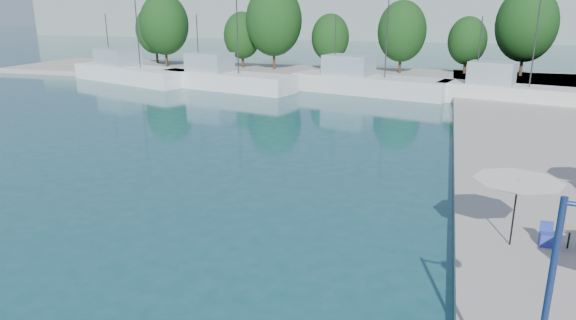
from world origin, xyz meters
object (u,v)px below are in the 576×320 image
(trawler_03, at_px, (366,83))
(trawler_04, at_px, (508,93))
(trawler_02, at_px, (224,79))
(umbrella_white, at_px, (517,187))
(street_lamp, at_px, (572,284))
(trawler_01, at_px, (130,73))

(trawler_03, relative_size, trawler_04, 1.23)
(trawler_02, height_order, trawler_04, same)
(trawler_04, xyz_separation_m, umbrella_white, (-2.88, -32.08, 1.65))
(trawler_03, xyz_separation_m, street_lamp, (10.18, -43.88, 3.02))
(trawler_01, distance_m, street_lamp, 58.70)
(umbrella_white, relative_size, street_lamp, 0.59)
(street_lamp, bearing_deg, trawler_02, 127.34)
(trawler_02, bearing_deg, street_lamp, -45.46)
(trawler_01, relative_size, street_lamp, 3.48)
(trawler_01, distance_m, trawler_04, 41.67)
(trawler_02, xyz_separation_m, trawler_04, (28.47, -1.17, 0.00))
(trawler_02, xyz_separation_m, umbrella_white, (25.60, -33.25, 1.65))
(umbrella_white, bearing_deg, trawler_03, 106.76)
(trawler_04, bearing_deg, umbrella_white, -80.27)
(trawler_03, height_order, street_lamp, trawler_03)
(trawler_03, bearing_deg, street_lamp, -62.65)
(trawler_02, distance_m, trawler_03, 15.20)
(trawler_02, relative_size, street_lamp, 3.17)
(trawler_01, height_order, trawler_04, same)
(street_lamp, bearing_deg, trawler_01, 137.39)
(trawler_02, bearing_deg, trawler_04, 11.32)
(trawler_02, relative_size, trawler_03, 0.96)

